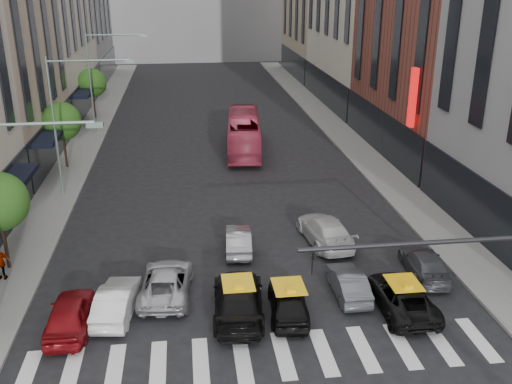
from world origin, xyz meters
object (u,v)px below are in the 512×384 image
object	(u,v)px
streetlamp_mid	(68,109)
streetlamp_far	(100,69)
car_white_front	(117,300)
taxi_center	(288,301)
bus	(244,133)
taxi_left	(238,299)
pedestrian_far	(0,262)
car_red	(70,314)

from	to	relation	value
streetlamp_mid	streetlamp_far	world-z (taller)	same
car_white_front	taxi_center	xyz separation A→B (m)	(7.33, -0.99, 0.01)
streetlamp_far	bus	world-z (taller)	streetlamp_far
streetlamp_mid	taxi_left	size ratio (longest dim) A/B	1.71
bus	pedestrian_far	world-z (taller)	bus
car_white_front	taxi_center	size ratio (longest dim) A/B	1.02
streetlamp_far	taxi_left	bearing A→B (deg)	-73.68
car_red	bus	distance (m)	26.50
taxi_left	bus	world-z (taller)	bus
streetlamp_far	pedestrian_far	bearing A→B (deg)	-93.63
streetlamp_mid	streetlamp_far	bearing A→B (deg)	90.00
taxi_left	streetlamp_mid	bearing A→B (deg)	-54.46
car_red	pedestrian_far	size ratio (longest dim) A/B	2.34
streetlamp_mid	taxi_center	world-z (taller)	streetlamp_mid
taxi_center	bus	xyz separation A→B (m)	(0.73, 24.69, 0.82)
car_white_front	taxi_left	distance (m)	5.23
car_white_front	taxi_left	size ratio (longest dim) A/B	0.78
streetlamp_mid	bus	distance (m)	15.65
car_red	taxi_center	world-z (taller)	car_red
car_white_front	bus	world-z (taller)	bus
taxi_left	taxi_center	bearing A→B (deg)	175.91
pedestrian_far	bus	bearing A→B (deg)	-122.55
taxi_left	pedestrian_far	size ratio (longest dim) A/B	2.93
streetlamp_far	taxi_left	xyz separation A→B (m)	(9.20, -31.41, -5.14)
streetlamp_mid	pedestrian_far	bearing A→B (deg)	-98.74
pedestrian_far	car_red	bearing A→B (deg)	133.45
car_white_front	streetlamp_far	bearing A→B (deg)	-75.71
car_white_front	taxi_center	world-z (taller)	taxi_center
bus	car_red	bearing A→B (deg)	73.62
taxi_left	taxi_center	xyz separation A→B (m)	(2.14, -0.33, -0.07)
car_red	bus	xyz separation A→B (m)	(9.88, 24.58, 0.79)
streetlamp_far	streetlamp_mid	bearing A→B (deg)	-90.00
car_red	car_white_front	distance (m)	2.02
taxi_left	pedestrian_far	xyz separation A→B (m)	(-10.92, 4.18, 0.28)
streetlamp_mid	taxi_left	bearing A→B (deg)	-59.17
streetlamp_far	pedestrian_far	size ratio (longest dim) A/B	5.01
streetlamp_mid	car_white_front	size ratio (longest dim) A/B	2.18
pedestrian_far	car_white_front	bearing A→B (deg)	150.25
car_red	taxi_left	world-z (taller)	taxi_left
streetlamp_mid	taxi_left	distance (m)	18.67
streetlamp_far	taxi_left	distance (m)	33.13
taxi_center	pedestrian_far	xyz separation A→B (m)	(-13.06, 4.52, 0.36)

